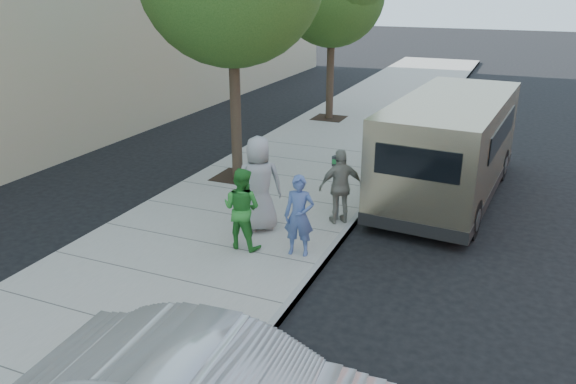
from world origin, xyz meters
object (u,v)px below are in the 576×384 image
Objects in this scene: parking_meter at (339,175)px; person_gray_shirt at (259,184)px; person_officer at (299,216)px; person_green_shirt at (242,208)px; person_striped_polo at (341,187)px; van at (451,145)px.

parking_meter is 0.72× the size of person_gray_shirt.
person_green_shirt is at bearing 177.82° from person_officer.
person_officer is at bearing 115.17° from person_gray_shirt.
person_green_shirt is 2.38m from person_striped_polo.
person_green_shirt is at bearing 61.85° from person_gray_shirt.
parking_meter is 0.21× the size of van.
van is at bearing -157.95° from person_striped_polo.
person_gray_shirt is (-0.07, 0.92, 0.20)m from person_green_shirt.
person_officer is 0.96× the size of person_striped_polo.
person_green_shirt is at bearing -110.97° from parking_meter.
person_officer is 0.97× the size of person_green_shirt.
van is (1.96, 2.86, 0.13)m from parking_meter.
parking_meter is 0.88× the size of person_striped_polo.
van reaches higher than parking_meter.
person_green_shirt is (-3.27, -4.89, -0.37)m from van.
parking_meter is 1.91m from person_officer.
person_officer is at bearing -82.99° from parking_meter.
parking_meter is 0.27m from person_striped_polo.
van reaches higher than person_striped_polo.
parking_meter is at bearing 75.73° from person_officer.
person_striped_polo is (0.26, 1.77, 0.03)m from person_officer.
parking_meter is 0.91× the size of person_officer.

